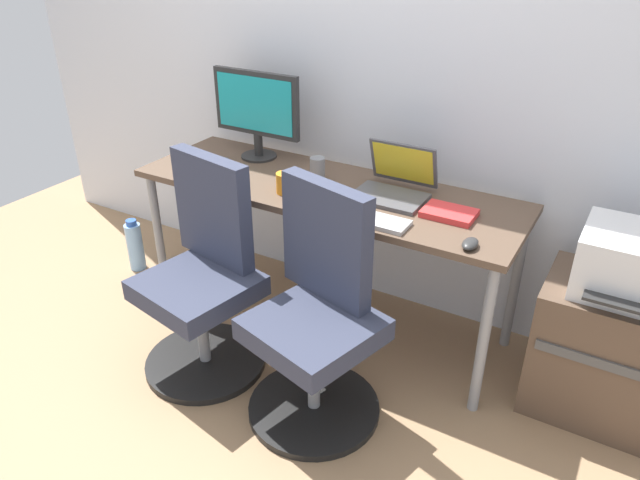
{
  "coord_description": "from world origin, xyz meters",
  "views": [
    {
      "loc": [
        1.22,
        -2.14,
        1.78
      ],
      "look_at": [
        0.0,
        -0.05,
        0.47
      ],
      "focal_mm": 33.13,
      "sensor_mm": 36.0,
      "label": 1
    }
  ],
  "objects_px": {
    "open_laptop": "(395,183)",
    "office_chair_right": "(318,318)",
    "side_cabinet": "(609,352)",
    "printer": "(634,264)",
    "office_chair_left": "(205,278)",
    "desktop_monitor": "(256,109)",
    "water_bottle_on_floor": "(135,246)",
    "coffee_mug": "(285,183)"
  },
  "relations": [
    {
      "from": "office_chair_left",
      "to": "desktop_monitor",
      "type": "bearing_deg",
      "value": 104.89
    },
    {
      "from": "side_cabinet",
      "to": "printer",
      "type": "distance_m",
      "value": 0.4
    },
    {
      "from": "open_laptop",
      "to": "coffee_mug",
      "type": "xyz_separation_m",
      "value": [
        -0.42,
        -0.23,
        -0.01
      ]
    },
    {
      "from": "office_chair_right",
      "to": "open_laptop",
      "type": "height_order",
      "value": "open_laptop"
    },
    {
      "from": "open_laptop",
      "to": "office_chair_left",
      "type": "bearing_deg",
      "value": -135.08
    },
    {
      "from": "side_cabinet",
      "to": "coffee_mug",
      "type": "height_order",
      "value": "coffee_mug"
    },
    {
      "from": "side_cabinet",
      "to": "coffee_mug",
      "type": "bearing_deg",
      "value": -172.87
    },
    {
      "from": "office_chair_right",
      "to": "office_chair_left",
      "type": "bearing_deg",
      "value": 179.89
    },
    {
      "from": "desktop_monitor",
      "to": "coffee_mug",
      "type": "relative_size",
      "value": 5.22
    },
    {
      "from": "open_laptop",
      "to": "printer",
      "type": "bearing_deg",
      "value": -3.03
    },
    {
      "from": "office_chair_left",
      "to": "side_cabinet",
      "type": "xyz_separation_m",
      "value": [
        1.58,
        0.55,
        -0.14
      ]
    },
    {
      "from": "coffee_mug",
      "to": "office_chair_right",
      "type": "bearing_deg",
      "value": -44.19
    },
    {
      "from": "side_cabinet",
      "to": "office_chair_left",
      "type": "bearing_deg",
      "value": -160.75
    },
    {
      "from": "office_chair_right",
      "to": "side_cabinet",
      "type": "distance_m",
      "value": 1.16
    },
    {
      "from": "desktop_monitor",
      "to": "coffee_mug",
      "type": "distance_m",
      "value": 0.52
    },
    {
      "from": "side_cabinet",
      "to": "water_bottle_on_floor",
      "type": "distance_m",
      "value": 2.47
    },
    {
      "from": "side_cabinet",
      "to": "open_laptop",
      "type": "bearing_deg",
      "value": 177.02
    },
    {
      "from": "desktop_monitor",
      "to": "open_laptop",
      "type": "xyz_separation_m",
      "value": [
        0.79,
        -0.08,
        -0.2
      ]
    },
    {
      "from": "desktop_monitor",
      "to": "office_chair_left",
      "type": "bearing_deg",
      "value": -75.11
    },
    {
      "from": "water_bottle_on_floor",
      "to": "coffee_mug",
      "type": "distance_m",
      "value": 1.23
    },
    {
      "from": "desktop_monitor",
      "to": "coffee_mug",
      "type": "bearing_deg",
      "value": -40.18
    },
    {
      "from": "office_chair_left",
      "to": "office_chair_right",
      "type": "relative_size",
      "value": 1.0
    },
    {
      "from": "water_bottle_on_floor",
      "to": "office_chair_right",
      "type": "bearing_deg",
      "value": -15.46
    },
    {
      "from": "printer",
      "to": "open_laptop",
      "type": "height_order",
      "value": "open_laptop"
    },
    {
      "from": "office_chair_left",
      "to": "open_laptop",
      "type": "bearing_deg",
      "value": 44.92
    },
    {
      "from": "office_chair_right",
      "to": "desktop_monitor",
      "type": "height_order",
      "value": "desktop_monitor"
    },
    {
      "from": "printer",
      "to": "desktop_monitor",
      "type": "relative_size",
      "value": 0.83
    },
    {
      "from": "side_cabinet",
      "to": "coffee_mug",
      "type": "xyz_separation_m",
      "value": [
        -1.4,
        -0.17,
        0.49
      ]
    },
    {
      "from": "desktop_monitor",
      "to": "coffee_mug",
      "type": "height_order",
      "value": "desktop_monitor"
    },
    {
      "from": "office_chair_left",
      "to": "coffee_mug",
      "type": "bearing_deg",
      "value": 64.36
    },
    {
      "from": "printer",
      "to": "water_bottle_on_floor",
      "type": "height_order",
      "value": "printer"
    },
    {
      "from": "water_bottle_on_floor",
      "to": "printer",
      "type": "bearing_deg",
      "value": 3.49
    },
    {
      "from": "printer",
      "to": "coffee_mug",
      "type": "height_order",
      "value": "coffee_mug"
    },
    {
      "from": "office_chair_right",
      "to": "open_laptop",
      "type": "bearing_deg",
      "value": 86.72
    },
    {
      "from": "desktop_monitor",
      "to": "water_bottle_on_floor",
      "type": "bearing_deg",
      "value": -158.12
    },
    {
      "from": "side_cabinet",
      "to": "water_bottle_on_floor",
      "type": "relative_size",
      "value": 1.83
    },
    {
      "from": "open_laptop",
      "to": "desktop_monitor",
      "type": "bearing_deg",
      "value": 174.17
    },
    {
      "from": "side_cabinet",
      "to": "printer",
      "type": "relative_size",
      "value": 1.41
    },
    {
      "from": "open_laptop",
      "to": "coffee_mug",
      "type": "distance_m",
      "value": 0.48
    },
    {
      "from": "office_chair_left",
      "to": "printer",
      "type": "xyz_separation_m",
      "value": [
        1.58,
        0.55,
        0.26
      ]
    },
    {
      "from": "office_chair_left",
      "to": "side_cabinet",
      "type": "relative_size",
      "value": 1.66
    },
    {
      "from": "open_laptop",
      "to": "office_chair_right",
      "type": "bearing_deg",
      "value": -93.28
    }
  ]
}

